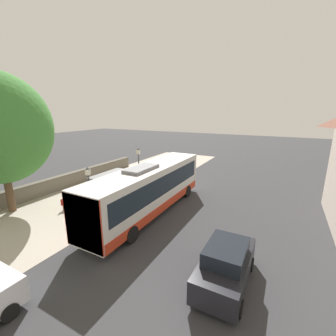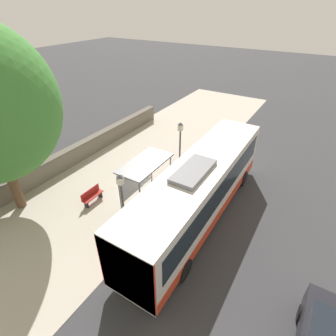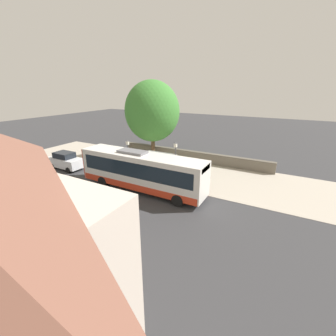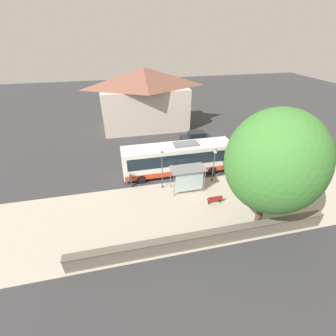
{
  "view_description": "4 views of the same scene",
  "coord_description": "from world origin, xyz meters",
  "px_view_note": "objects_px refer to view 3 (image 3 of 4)",
  "views": [
    {
      "loc": [
        10.0,
        -13.27,
        7.23
      ],
      "look_at": [
        1.38,
        3.0,
        2.56
      ],
      "focal_mm": 24.0,
      "sensor_mm": 36.0,
      "label": 1
    },
    {
      "loc": [
        5.96,
        -10.6,
        10.18
      ],
      "look_at": [
        -0.71,
        0.32,
        1.95
      ],
      "focal_mm": 28.0,
      "sensor_mm": 36.0,
      "label": 2
    },
    {
      "loc": [
        17.16,
        10.67,
        8.98
      ],
      "look_at": [
        1.27,
        1.98,
        2.44
      ],
      "focal_mm": 24.0,
      "sensor_mm": 36.0,
      "label": 3
    },
    {
      "loc": [
        -19.15,
        5.2,
        14.04
      ],
      "look_at": [
        -0.66,
        1.09,
        2.28
      ],
      "focal_mm": 24.0,
      "sensor_mm": 36.0,
      "label": 4
    }
  ],
  "objects_px": {
    "bus_shelter": "(159,158)",
    "street_lamp_far": "(175,160)",
    "bus": "(141,171)",
    "parked_car_behind_bus": "(66,161)",
    "street_lamp_near": "(128,155)",
    "pedestrian": "(203,185)",
    "parked_car_far_lane": "(44,200)",
    "bench": "(156,164)",
    "shade_tree": "(152,111)"
  },
  "relations": [
    {
      "from": "bench",
      "to": "parked_car_far_lane",
      "type": "distance_m",
      "value": 12.71
    },
    {
      "from": "bus_shelter",
      "to": "street_lamp_near",
      "type": "xyz_separation_m",
      "value": [
        1.12,
        -3.12,
        0.19
      ]
    },
    {
      "from": "bus_shelter",
      "to": "parked_car_behind_bus",
      "type": "xyz_separation_m",
      "value": [
        2.91,
        -10.94,
        -1.19
      ]
    },
    {
      "from": "bus",
      "to": "street_lamp_near",
      "type": "bearing_deg",
      "value": -125.58
    },
    {
      "from": "bench",
      "to": "pedestrian",
      "type": "bearing_deg",
      "value": 59.79
    },
    {
      "from": "bus",
      "to": "street_lamp_near",
      "type": "distance_m",
      "value": 4.06
    },
    {
      "from": "bench",
      "to": "parked_car_behind_bus",
      "type": "distance_m",
      "value": 10.47
    },
    {
      "from": "street_lamp_far",
      "to": "parked_car_far_lane",
      "type": "height_order",
      "value": "street_lamp_far"
    },
    {
      "from": "bench",
      "to": "street_lamp_far",
      "type": "bearing_deg",
      "value": 51.19
    },
    {
      "from": "street_lamp_near",
      "to": "street_lamp_far",
      "type": "distance_m",
      "value": 5.49
    },
    {
      "from": "pedestrian",
      "to": "shade_tree",
      "type": "bearing_deg",
      "value": -127.66
    },
    {
      "from": "bus_shelter",
      "to": "street_lamp_far",
      "type": "height_order",
      "value": "street_lamp_far"
    },
    {
      "from": "bench",
      "to": "parked_car_far_lane",
      "type": "relative_size",
      "value": 0.34
    },
    {
      "from": "pedestrian",
      "to": "parked_car_far_lane",
      "type": "relative_size",
      "value": 0.42
    },
    {
      "from": "pedestrian",
      "to": "bus",
      "type": "bearing_deg",
      "value": -73.81
    },
    {
      "from": "pedestrian",
      "to": "parked_car_behind_bus",
      "type": "distance_m",
      "value": 16.47
    },
    {
      "from": "shade_tree",
      "to": "parked_car_far_lane",
      "type": "height_order",
      "value": "shade_tree"
    },
    {
      "from": "street_lamp_far",
      "to": "shade_tree",
      "type": "relative_size",
      "value": 0.43
    },
    {
      "from": "shade_tree",
      "to": "parked_car_behind_bus",
      "type": "bearing_deg",
      "value": -37.18
    },
    {
      "from": "bus_shelter",
      "to": "street_lamp_far",
      "type": "xyz_separation_m",
      "value": [
        1.05,
        2.37,
        0.41
      ]
    },
    {
      "from": "parked_car_far_lane",
      "to": "parked_car_behind_bus",
      "type": "bearing_deg",
      "value": -136.81
    },
    {
      "from": "bus_shelter",
      "to": "shade_tree",
      "type": "relative_size",
      "value": 0.34
    },
    {
      "from": "bus_shelter",
      "to": "parked_car_far_lane",
      "type": "relative_size",
      "value": 0.82
    },
    {
      "from": "bus",
      "to": "bench",
      "type": "bearing_deg",
      "value": -160.32
    },
    {
      "from": "pedestrian",
      "to": "parked_car_far_lane",
      "type": "xyz_separation_m",
      "value": [
        8.16,
        -9.71,
        -0.09
      ]
    },
    {
      "from": "parked_car_far_lane",
      "to": "bus",
      "type": "bearing_deg",
      "value": 146.52
    },
    {
      "from": "bus",
      "to": "bus_shelter",
      "type": "xyz_separation_m",
      "value": [
        -3.47,
        -0.16,
        0.24
      ]
    },
    {
      "from": "bus_shelter",
      "to": "parked_car_far_lane",
      "type": "height_order",
      "value": "bus_shelter"
    },
    {
      "from": "street_lamp_near",
      "to": "shade_tree",
      "type": "height_order",
      "value": "shade_tree"
    },
    {
      "from": "bus_shelter",
      "to": "street_lamp_near",
      "type": "height_order",
      "value": "street_lamp_near"
    },
    {
      "from": "parked_car_behind_bus",
      "to": "parked_car_far_lane",
      "type": "xyz_separation_m",
      "value": [
        7.17,
        6.73,
        -0.02
      ]
    },
    {
      "from": "parked_car_behind_bus",
      "to": "bus",
      "type": "bearing_deg",
      "value": 87.14
    },
    {
      "from": "pedestrian",
      "to": "bus_shelter",
      "type": "bearing_deg",
      "value": -109.2
    },
    {
      "from": "street_lamp_far",
      "to": "pedestrian",
      "type": "bearing_deg",
      "value": 74.53
    },
    {
      "from": "pedestrian",
      "to": "parked_car_behind_bus",
      "type": "height_order",
      "value": "parked_car_behind_bus"
    },
    {
      "from": "bus",
      "to": "pedestrian",
      "type": "relative_size",
      "value": 6.94
    },
    {
      "from": "parked_car_far_lane",
      "to": "bench",
      "type": "bearing_deg",
      "value": 169.7
    },
    {
      "from": "bus",
      "to": "parked_car_behind_bus",
      "type": "height_order",
      "value": "bus"
    },
    {
      "from": "pedestrian",
      "to": "parked_car_behind_bus",
      "type": "xyz_separation_m",
      "value": [
        1.0,
        -16.44,
        -0.08
      ]
    },
    {
      "from": "bus",
      "to": "street_lamp_far",
      "type": "distance_m",
      "value": 3.34
    },
    {
      "from": "street_lamp_near",
      "to": "street_lamp_far",
      "type": "height_order",
      "value": "street_lamp_far"
    },
    {
      "from": "street_lamp_near",
      "to": "parked_car_behind_bus",
      "type": "xyz_separation_m",
      "value": [
        1.79,
        -7.82,
        -1.38
      ]
    },
    {
      "from": "bus_shelter",
      "to": "shade_tree",
      "type": "bearing_deg",
      "value": -142.48
    },
    {
      "from": "bus",
      "to": "parked_car_behind_bus",
      "type": "relative_size",
      "value": 2.85
    },
    {
      "from": "street_lamp_far",
      "to": "shade_tree",
      "type": "xyz_separation_m",
      "value": [
        -6.77,
        -6.76,
        3.53
      ]
    },
    {
      "from": "bus_shelter",
      "to": "pedestrian",
      "type": "height_order",
      "value": "bus_shelter"
    },
    {
      "from": "bus",
      "to": "pedestrian",
      "type": "height_order",
      "value": "bus"
    },
    {
      "from": "pedestrian",
      "to": "street_lamp_near",
      "type": "xyz_separation_m",
      "value": [
        -0.8,
        -8.62,
        1.3
      ]
    },
    {
      "from": "bus",
      "to": "parked_car_behind_bus",
      "type": "xyz_separation_m",
      "value": [
        -0.55,
        -11.1,
        -0.94
      ]
    },
    {
      "from": "pedestrian",
      "to": "shade_tree",
      "type": "height_order",
      "value": "shade_tree"
    }
  ]
}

